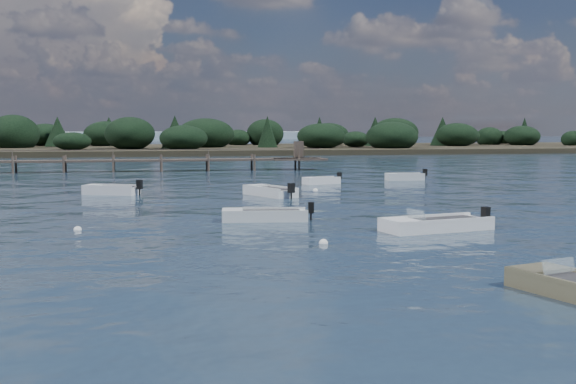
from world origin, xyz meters
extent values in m
plane|color=#172636|center=(0.00, 60.00, 0.00)|extent=(400.00, 400.00, 0.00)
cube|color=silver|center=(8.97, 32.81, 0.09)|extent=(2.86, 1.20, 0.66)
cube|color=silver|center=(7.89, 32.84, 0.48)|extent=(0.70, 1.03, 0.13)
cube|color=#28282B|center=(9.19, 32.81, 0.41)|extent=(1.95, 0.95, 0.11)
cube|color=silver|center=(8.96, 32.30, 0.48)|extent=(2.83, 0.18, 0.13)
cube|color=silver|center=(8.98, 33.32, 0.48)|extent=(2.83, 0.18, 0.13)
cube|color=black|center=(10.59, 32.77, 0.59)|extent=(0.27, 0.33, 0.52)
cylinder|color=black|center=(10.59, 32.77, 0.14)|extent=(0.10, 0.10, 0.52)
cube|color=silver|center=(-5.50, 11.50, 0.09)|extent=(3.82, 1.85, 0.61)
cube|color=silver|center=(-6.89, 11.67, 0.45)|extent=(1.03, 1.36, 0.12)
cube|color=#28282B|center=(-5.21, 11.46, 0.38)|extent=(2.62, 1.43, 0.10)
cube|color=silver|center=(-5.58, 10.86, 0.45)|extent=(3.65, 0.57, 0.12)
cube|color=silver|center=(-5.42, 12.14, 0.45)|extent=(3.65, 0.57, 0.12)
cube|color=black|center=(-3.49, 11.24, 0.55)|extent=(0.28, 0.33, 0.48)
cylinder|color=black|center=(-3.49, 11.24, 0.13)|extent=(0.10, 0.10, 0.48)
cube|color=silver|center=(1.85, 30.58, 0.09)|extent=(2.81, 1.72, 0.61)
cube|color=silver|center=(0.89, 30.31, 0.45)|extent=(0.86, 1.08, 0.12)
cube|color=#28282B|center=(2.05, 30.64, 0.38)|extent=(1.94, 1.29, 0.10)
cube|color=silver|center=(1.98, 30.13, 0.45)|extent=(2.55, 0.82, 0.12)
cube|color=silver|center=(1.72, 31.03, 0.45)|extent=(2.55, 0.82, 0.12)
cube|color=black|center=(3.29, 30.99, 0.55)|extent=(0.32, 0.35, 0.48)
cylinder|color=black|center=(3.29, 30.99, 0.13)|extent=(0.11, 0.11, 0.48)
cube|color=silver|center=(0.63, 7.22, 0.09)|extent=(4.64, 2.53, 0.64)
cube|color=silver|center=(-1.00, 6.87, 0.47)|extent=(1.34, 1.67, 0.13)
cube|color=#28282B|center=(0.98, 7.30, 0.39)|extent=(3.19, 1.92, 0.11)
cube|color=silver|center=(0.80, 6.47, 0.47)|extent=(4.31, 1.03, 0.13)
cube|color=silver|center=(0.47, 7.97, 0.47)|extent=(4.31, 1.03, 0.13)
cube|color=black|center=(2.97, 7.73, 0.58)|extent=(0.32, 0.36, 0.50)
cylinder|color=black|center=(2.97, 7.73, 0.14)|extent=(0.11, 0.11, 0.50)
cube|color=silver|center=(-0.31, 7.02, 0.69)|extent=(0.39, 1.19, 0.38)
cube|color=#6E6749|center=(-0.79, -2.66, 0.44)|extent=(1.51, 1.26, 0.12)
cube|color=#6E6749|center=(-1.04, -4.29, 0.44)|extent=(1.16, 3.81, 0.12)
cube|color=silver|center=(-0.62, -3.27, 0.64)|extent=(1.04, 0.41, 0.36)
cube|color=silver|center=(-12.53, 25.34, 0.10)|extent=(3.48, 2.51, 0.71)
cube|color=silver|center=(-13.65, 25.84, 0.51)|extent=(1.19, 1.39, 0.14)
cube|color=#28282B|center=(-12.29, 25.24, 0.43)|extent=(2.43, 1.85, 0.12)
cube|color=silver|center=(-12.77, 24.80, 0.51)|extent=(3.00, 1.42, 0.14)
cube|color=silver|center=(-12.28, 25.89, 0.51)|extent=(3.00, 1.42, 0.14)
cube|color=black|center=(-10.85, 24.60, 0.64)|extent=(0.40, 0.43, 0.55)
cylinder|color=black|center=(-10.85, 24.60, 0.15)|extent=(0.13, 0.13, 0.55)
cube|color=silver|center=(-3.31, 22.49, 0.10)|extent=(2.84, 4.08, 0.70)
cube|color=silver|center=(-3.91, 23.82, 0.51)|extent=(1.52, 1.35, 0.14)
cube|color=#28282B|center=(-3.18, 22.21, 0.43)|extent=(2.08, 2.84, 0.12)
cube|color=silver|center=(-3.89, 22.23, 0.51)|extent=(1.68, 3.56, 0.14)
cube|color=silver|center=(-2.73, 22.75, 0.51)|extent=(1.68, 3.56, 0.14)
cube|color=black|center=(-2.44, 20.53, 0.63)|extent=(0.42, 0.39, 0.55)
cylinder|color=black|center=(-2.44, 20.53, 0.15)|extent=(0.13, 0.13, 0.55)
sphere|color=white|center=(-13.23, 10.13, 0.00)|extent=(0.32, 0.32, 0.32)
sphere|color=white|center=(0.16, 25.45, 0.00)|extent=(0.32, 0.32, 0.32)
sphere|color=white|center=(-4.51, 5.01, 0.00)|extent=(0.32, 0.32, 0.32)
cube|color=#473C34|center=(4.00, 48.00, 1.00)|extent=(5.00, 3.20, 0.18)
cube|color=#473C34|center=(4.00, 48.00, 1.90)|extent=(0.80, 0.80, 1.60)
cylinder|color=#473C34|center=(-21.73, 47.15, 0.40)|extent=(0.20, 0.20, 2.20)
cylinder|color=#473C34|center=(-21.73, 48.85, 0.40)|extent=(0.20, 0.20, 2.20)
cylinder|color=#473C34|center=(-17.47, 47.15, 0.40)|extent=(0.20, 0.20, 2.20)
cylinder|color=#473C34|center=(-17.47, 48.85, 0.40)|extent=(0.20, 0.20, 2.20)
cylinder|color=#473C34|center=(-13.20, 47.15, 0.40)|extent=(0.20, 0.20, 2.20)
cylinder|color=#473C34|center=(-13.20, 48.85, 0.40)|extent=(0.20, 0.20, 2.20)
cylinder|color=#473C34|center=(-8.93, 47.15, 0.40)|extent=(0.20, 0.20, 2.20)
cylinder|color=#473C34|center=(-8.93, 48.85, 0.40)|extent=(0.20, 0.20, 2.20)
cylinder|color=#473C34|center=(-4.67, 47.15, 0.40)|extent=(0.20, 0.20, 2.20)
cylinder|color=#473C34|center=(-4.67, 48.85, 0.40)|extent=(0.20, 0.20, 2.20)
cylinder|color=#473C34|center=(-0.40, 47.15, 0.40)|extent=(0.20, 0.20, 2.20)
cylinder|color=#473C34|center=(-0.40, 48.85, 0.40)|extent=(0.20, 0.20, 2.20)
cylinder|color=#473C34|center=(3.87, 47.15, 0.40)|extent=(0.20, 0.20, 2.20)
cylinder|color=#473C34|center=(3.87, 48.85, 0.40)|extent=(0.20, 0.20, 2.20)
cube|color=black|center=(25.00, 100.00, 0.00)|extent=(190.00, 40.00, 1.60)
ellipsoid|color=black|center=(25.00, 100.00, 2.80)|extent=(180.50, 36.00, 4.40)
camera|label=1|loc=(-10.70, -19.18, 4.06)|focal=45.00mm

